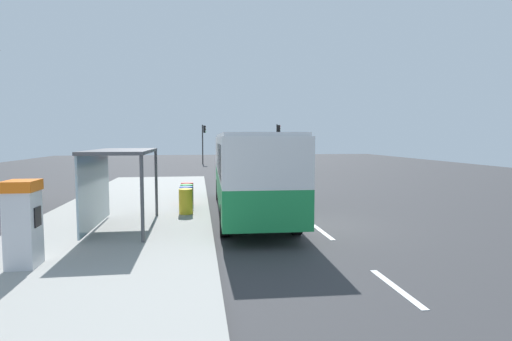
{
  "coord_description": "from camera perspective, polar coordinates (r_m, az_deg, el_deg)",
  "views": [
    {
      "loc": [
        -3.71,
        -13.6,
        3.06
      ],
      "look_at": [
        -1.0,
        5.54,
        1.5
      ],
      "focal_mm": 28.64,
      "sensor_mm": 36.0,
      "label": 1
    }
  ],
  "objects": [
    {
      "name": "sidewalk_platform",
      "position": [
        16.11,
        -17.63,
        -6.23
      ],
      "size": [
        6.2,
        30.0,
        0.18
      ],
      "primitive_type": "cube",
      "color": "#999993",
      "rests_on": "ground"
    },
    {
      "name": "recycling_bin_green",
      "position": [
        17.08,
        -9.64,
        -3.55
      ],
      "size": [
        0.52,
        0.52,
        0.95
      ],
      "primitive_type": "cylinder",
      "color": "green",
      "rests_on": "sidewalk_platform"
    },
    {
      "name": "bus",
      "position": [
        16.33,
        -1.0,
        0.34
      ],
      "size": [
        2.81,
        11.07,
        3.21
      ],
      "color": "#1E8C47",
      "rests_on": "ground"
    },
    {
      "name": "sedan_near",
      "position": [
        47.49,
        -0.78,
        1.87
      ],
      "size": [
        1.87,
        4.42,
        1.52
      ],
      "color": "navy",
      "rests_on": "ground"
    },
    {
      "name": "recycling_bin_red",
      "position": [
        17.77,
        -9.58,
        -3.23
      ],
      "size": [
        0.52,
        0.52,
        0.95
      ],
      "primitive_type": "cylinder",
      "color": "red",
      "rests_on": "sidewalk_platform"
    },
    {
      "name": "lane_stripe_seg_4",
      "position": [
        28.05,
        0.1,
        -1.64
      ],
      "size": [
        0.16,
        2.2,
        0.01
      ],
      "primitive_type": "cube",
      "color": "silver",
      "rests_on": "ground"
    },
    {
      "name": "lane_stripe_seg_6",
      "position": [
        37.94,
        -2.05,
        -0.01
      ],
      "size": [
        0.16,
        2.2,
        0.01
      ],
      "primitive_type": "cube",
      "color": "silver",
      "rests_on": "ground"
    },
    {
      "name": "recycling_bin_yellow",
      "position": [
        15.69,
        -9.78,
        -4.27
      ],
      "size": [
        0.52,
        0.52,
        0.95
      ],
      "primitive_type": "cylinder",
      "color": "yellow",
      "rests_on": "sidewalk_platform"
    },
    {
      "name": "lane_stripe_seg_1",
      "position": [
        13.56,
        9.25,
        -8.46
      ],
      "size": [
        0.16,
        2.2,
        0.01
      ],
      "primitive_type": "cube",
      "color": "silver",
      "rests_on": "ground"
    },
    {
      "name": "bus_shelter",
      "position": [
        13.61,
        -19.49,
        0.29
      ],
      "size": [
        1.8,
        4.0,
        2.5
      ],
      "color": "#4C4C51",
      "rests_on": "sidewalk_platform"
    },
    {
      "name": "lane_stripe_seg_2",
      "position": [
        18.3,
        4.57,
        -5.01
      ],
      "size": [
        0.16,
        2.2,
        0.01
      ],
      "primitive_type": "cube",
      "color": "silver",
      "rests_on": "ground"
    },
    {
      "name": "recycling_bin_blue",
      "position": [
        16.39,
        -9.7,
        -3.89
      ],
      "size": [
        0.52,
        0.52,
        0.95
      ],
      "primitive_type": "cylinder",
      "color": "blue",
      "rests_on": "sidewalk_platform"
    },
    {
      "name": "traffic_light_near_side",
      "position": [
        47.76,
        3.07,
        4.63
      ],
      "size": [
        0.49,
        0.28,
        4.6
      ],
      "color": "#2D2D2D",
      "rests_on": "ground"
    },
    {
      "name": "white_van",
      "position": [
        35.43,
        1.55,
        1.83
      ],
      "size": [
        2.2,
        5.27,
        2.3
      ],
      "color": "black",
      "rests_on": "ground"
    },
    {
      "name": "lane_stripe_seg_3",
      "position": [
        23.15,
        1.86,
        -2.97
      ],
      "size": [
        0.16,
        2.2,
        0.01
      ],
      "primitive_type": "cube",
      "color": "silver",
      "rests_on": "ground"
    },
    {
      "name": "lane_stripe_seg_0",
      "position": [
        9.1,
        18.98,
        -15.24
      ],
      "size": [
        0.16,
        2.2,
        0.01
      ],
      "primitive_type": "cube",
      "color": "silver",
      "rests_on": "ground"
    },
    {
      "name": "sedan_far",
      "position": [
        54.0,
        -1.67,
        2.2
      ],
      "size": [
        1.88,
        4.42,
        1.52
      ],
      "color": "#A51919",
      "rests_on": "ground"
    },
    {
      "name": "ground_plane",
      "position": [
        28.02,
        -0.4,
        -1.7
      ],
      "size": [
        56.0,
        92.0,
        0.04
      ],
      "primitive_type": "cube",
      "color": "#38383A"
    },
    {
      "name": "ticket_machine",
      "position": [
        10.49,
        -29.76,
        -6.37
      ],
      "size": [
        0.66,
        0.76,
        1.94
      ],
      "color": "silver",
      "rests_on": "sidewalk_platform"
    },
    {
      "name": "lane_stripe_seg_5",
      "position": [
        32.99,
        -1.13,
        -0.7
      ],
      "size": [
        0.16,
        2.2,
        0.01
      ],
      "primitive_type": "cube",
      "color": "silver",
      "rests_on": "ground"
    },
    {
      "name": "lane_stripe_seg_7",
      "position": [
        42.9,
        -2.75,
        0.52
      ],
      "size": [
        0.16,
        2.2,
        0.01
      ],
      "primitive_type": "cube",
      "color": "silver",
      "rests_on": "ground"
    },
    {
      "name": "traffic_light_far_side",
      "position": [
        47.66,
        -7.35,
        4.55
      ],
      "size": [
        0.49,
        0.28,
        4.54
      ],
      "color": "#2D2D2D",
      "rests_on": "ground"
    }
  ]
}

